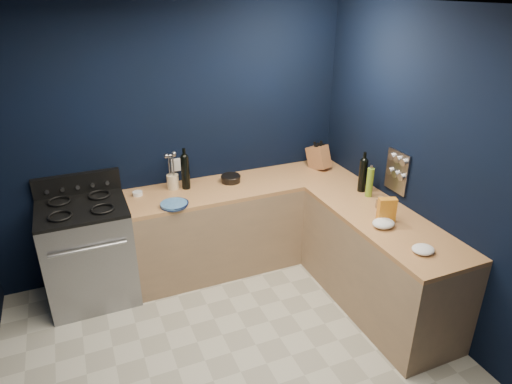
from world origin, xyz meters
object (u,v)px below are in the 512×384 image
gas_range (90,254)px  crouton_bag (387,210)px  utensil_crock (173,182)px  plate_stack (174,204)px  knife_block (319,157)px

gas_range → crouton_bag: crouton_bag is taller
utensil_crock → crouton_bag: size_ratio=0.67×
gas_range → plate_stack: plate_stack is taller
utensil_crock → knife_block: (1.57, -0.08, 0.05)m
knife_block → crouton_bag: 1.28m
plate_stack → knife_block: 1.68m
plate_stack → crouton_bag: size_ratio=1.13×
plate_stack → knife_block: bearing=10.3°
plate_stack → crouton_bag: bearing=-32.0°
plate_stack → utensil_crock: bearing=77.4°
utensil_crock → knife_block: size_ratio=0.59×
gas_range → utensil_crock: 1.01m
gas_range → knife_block: bearing=2.1°
knife_block → crouton_bag: (-0.09, -1.28, -0.01)m
gas_range → utensil_crock: size_ratio=6.46×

